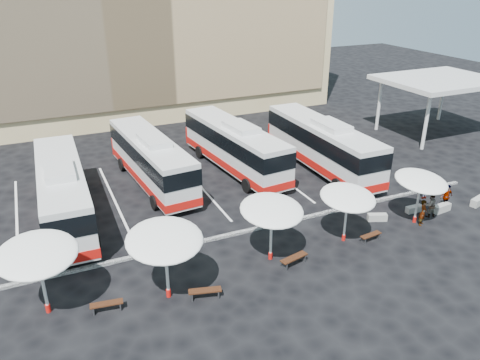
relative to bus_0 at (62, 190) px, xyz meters
name	(u,v)px	position (x,y,z in m)	size (l,w,h in m)	color
ground	(246,237)	(9.14, -6.46, -1.98)	(120.00, 120.00, 0.00)	black
service_canopy	(440,82)	(33.14, 3.54, 2.89)	(10.00, 8.00, 5.20)	silver
curb_divider	(242,232)	(9.14, -5.96, -1.91)	(34.00, 0.25, 0.15)	black
bay_lines	(199,184)	(9.14, 1.54, -1.98)	(24.15, 12.00, 0.01)	white
bus_0	(62,190)	(0.00, 0.00, 0.00)	(3.07, 12.28, 3.88)	silver
bus_1	(151,158)	(6.20, 3.10, -0.05)	(3.50, 12.07, 3.78)	silver
bus_2	(234,145)	(12.62, 3.10, 0.00)	(3.79, 12.40, 3.87)	silver
bus_3	(322,143)	(18.76, 0.53, 0.06)	(3.02, 12.61, 4.00)	silver
sunshade_0	(37,254)	(-1.66, -8.66, 1.06)	(3.64, 3.68, 3.58)	silver
sunshade_1	(165,240)	(3.57, -9.83, 1.10)	(3.51, 3.56, 3.63)	silver
sunshade_2	(272,210)	(9.40, -9.00, 0.93)	(3.57, 3.61, 3.43)	silver
sunshade_3	(348,197)	(14.08, -9.05, 0.73)	(3.08, 3.12, 3.19)	silver
sunshade_4	(421,181)	(19.26, -9.09, 0.75)	(3.75, 3.78, 3.22)	silver
wood_bench_0	(107,305)	(0.76, -9.70, -1.64)	(1.49, 0.59, 0.44)	black
wood_bench_1	(205,292)	(5.09, -10.66, -1.62)	(1.59, 0.79, 0.47)	black
wood_bench_2	(294,259)	(10.24, -10.02, -1.60)	(1.66, 0.77, 0.49)	black
wood_bench_3	(371,236)	(15.42, -9.73, -1.66)	(1.38, 0.50, 0.41)	black
conc_bench_0	(377,217)	(17.33, -7.98, -1.76)	(1.16, 0.39, 0.44)	gray
conc_bench_1	(414,209)	(20.19, -8.06, -1.77)	(1.11, 0.37, 0.42)	gray
conc_bench_2	(442,208)	(21.83, -8.73, -1.74)	(1.30, 0.43, 0.49)	gray
conc_bench_3	(478,201)	(24.74, -9.00, -1.74)	(1.31, 0.44, 0.49)	gray
passenger_0	(423,212)	(19.42, -9.49, -1.16)	(0.60, 0.39, 1.64)	black
passenger_1	(431,205)	(20.62, -8.90, -1.19)	(0.77, 0.60, 1.59)	black
passenger_2	(446,197)	(22.33, -8.50, -1.14)	(0.98, 0.41, 1.68)	black
passenger_3	(425,188)	(22.21, -6.82, -1.21)	(0.99, 0.57, 1.54)	black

